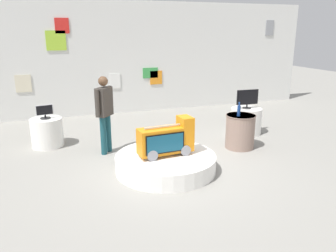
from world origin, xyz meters
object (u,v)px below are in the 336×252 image
(tv_on_left_rear, at_px, (248,98))
(tv_on_center_rear, at_px, (45,112))
(main_display_pedestal, at_px, (166,163))
(display_pedestal_center_rear, at_px, (47,132))
(shopper_browsing_near_truck, at_px, (105,109))
(display_pedestal_left_rear, at_px, (246,121))
(novelty_firetruck_tv, at_px, (167,140))
(side_table_round, at_px, (240,131))
(bottle_on_side_table, at_px, (239,110))

(tv_on_left_rear, xyz_separation_m, tv_on_center_rear, (-4.77, 0.61, -0.10))
(main_display_pedestal, relative_size, display_pedestal_center_rear, 2.67)
(shopper_browsing_near_truck, bearing_deg, display_pedestal_left_rear, 4.08)
(novelty_firetruck_tv, distance_m, display_pedestal_center_rear, 3.04)
(display_pedestal_left_rear, bearing_deg, main_display_pedestal, -149.71)
(side_table_round, bearing_deg, tv_on_center_rear, 159.35)
(tv_on_center_rear, bearing_deg, novelty_firetruck_tv, -46.34)
(tv_on_left_rear, height_order, display_pedestal_center_rear, tv_on_left_rear)
(display_pedestal_left_rear, distance_m, bottle_on_side_table, 1.40)
(main_display_pedestal, relative_size, tv_on_center_rear, 5.05)
(main_display_pedestal, distance_m, bottle_on_side_table, 2.10)
(shopper_browsing_near_truck, bearing_deg, main_display_pedestal, -56.27)
(display_pedestal_left_rear, bearing_deg, novelty_firetruck_tv, -149.43)
(tv_on_center_rear, xyz_separation_m, side_table_round, (4.04, -1.52, -0.42))
(shopper_browsing_near_truck, bearing_deg, bottle_on_side_table, -14.68)
(shopper_browsing_near_truck, bearing_deg, tv_on_left_rear, 4.01)
(side_table_round, bearing_deg, shopper_browsing_near_truck, 166.94)
(tv_on_left_rear, relative_size, display_pedestal_center_rear, 0.83)
(novelty_firetruck_tv, relative_size, bottle_on_side_table, 3.37)
(display_pedestal_left_rear, distance_m, side_table_round, 1.17)
(tv_on_left_rear, distance_m, display_pedestal_center_rear, 4.85)
(tv_on_center_rear, bearing_deg, bottle_on_side_table, -21.87)
(side_table_round, bearing_deg, novelty_firetruck_tv, -161.19)
(main_display_pedestal, bearing_deg, tv_on_left_rear, 30.22)
(display_pedestal_left_rear, xyz_separation_m, tv_on_center_rear, (-4.77, 0.61, 0.48))
(novelty_firetruck_tv, relative_size, side_table_round, 1.38)
(tv_on_center_rear, relative_size, shopper_browsing_near_truck, 0.23)
(main_display_pedestal, xyz_separation_m, display_pedestal_left_rear, (2.70, 1.58, 0.17))
(display_pedestal_left_rear, bearing_deg, display_pedestal_center_rear, 172.73)
(main_display_pedestal, xyz_separation_m, bottle_on_side_table, (1.88, 0.60, 0.72))
(novelty_firetruck_tv, bearing_deg, display_pedestal_center_rear, 133.61)
(novelty_firetruck_tv, distance_m, shopper_browsing_near_truck, 1.65)
(main_display_pedestal, height_order, display_pedestal_left_rear, display_pedestal_left_rear)
(novelty_firetruck_tv, xyz_separation_m, tv_on_center_rear, (-2.09, 2.19, 0.21))
(display_pedestal_center_rear, relative_size, shopper_browsing_near_truck, 0.43)
(main_display_pedestal, distance_m, display_pedestal_left_rear, 3.14)
(display_pedestal_center_rear, height_order, tv_on_center_rear, tv_on_center_rear)
(display_pedestal_left_rear, distance_m, display_pedestal_center_rear, 4.81)
(display_pedestal_left_rear, distance_m, tv_on_center_rear, 4.84)
(novelty_firetruck_tv, distance_m, bottle_on_side_table, 1.97)
(tv_on_center_rear, relative_size, side_table_round, 0.49)
(tv_on_center_rear, height_order, bottle_on_side_table, bottle_on_side_table)
(tv_on_left_rear, xyz_separation_m, shopper_browsing_near_truck, (-3.59, -0.25, 0.05))
(display_pedestal_left_rear, relative_size, shopper_browsing_near_truck, 0.47)
(side_table_round, bearing_deg, tv_on_left_rear, 51.46)
(tv_on_center_rear, xyz_separation_m, shopper_browsing_near_truck, (1.19, -0.86, 0.15))
(shopper_browsing_near_truck, bearing_deg, side_table_round, -13.06)
(display_pedestal_left_rear, bearing_deg, tv_on_center_rear, 172.77)
(main_display_pedestal, height_order, display_pedestal_center_rear, display_pedestal_center_rear)
(novelty_firetruck_tv, xyz_separation_m, shopper_browsing_near_truck, (-0.90, 1.33, 0.36))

